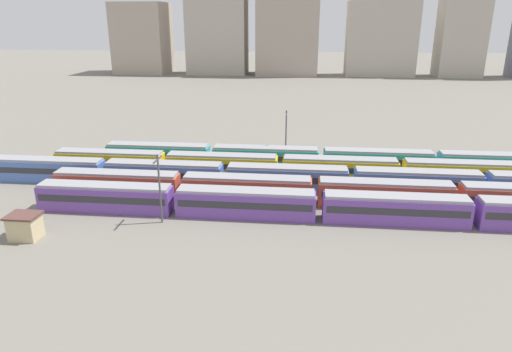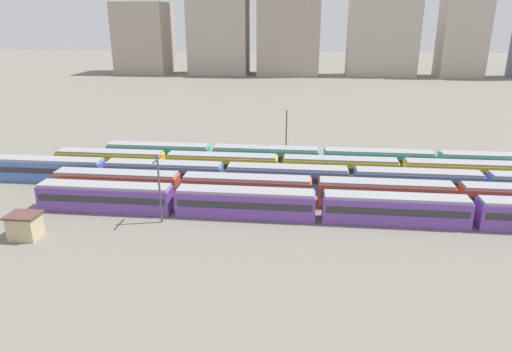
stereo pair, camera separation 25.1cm
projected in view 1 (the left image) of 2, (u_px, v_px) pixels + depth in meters
The scene contains 14 objects.
ground_plane at pixel (128, 184), 71.79m from camera, with size 600.00×600.00×0.00m, color slate.
train_track_0 at pixel (474, 212), 56.57m from camera, with size 112.50×3.06×3.75m.
train_track_1 at pixel (457, 197), 61.51m from camera, with size 112.50×3.06×3.75m.
train_track_2 at pixel (351, 180), 67.74m from camera, with size 112.50×3.06×3.75m.
train_track_3 at pixel (280, 167), 73.71m from camera, with size 74.70×3.06×3.75m.
train_track_4 at pixel (321, 159), 77.94m from camera, with size 74.70×3.06×3.75m.
catenary_pole_0 at pixel (160, 185), 56.65m from camera, with size 0.24×3.20×8.98m.
catenary_pole_1 at pixel (286, 134), 80.28m from camera, with size 0.24×3.20×9.54m.
signal_hut at pixel (25, 226), 53.61m from camera, with size 3.60×3.00×3.04m.
distant_building_0 at pixel (143, 38), 212.09m from camera, with size 23.16×21.90×31.28m, color #A89989.
distant_building_1 at pixel (217, 13), 205.04m from camera, with size 26.53×15.69×53.08m, color #B2A899.
distant_building_2 at pixel (288, 15), 202.13m from camera, with size 27.07×20.22×51.36m, color #A89989.
distant_building_3 at pixel (381, 39), 201.27m from camera, with size 29.76×14.11×31.62m, color #B2A899.
distant_building_4 at pixel (462, 31), 196.74m from camera, with size 18.63×14.33×38.84m, color #B2A899.
Camera 1 is at (27.08, -54.57, 24.58)m, focal length 32.23 mm.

